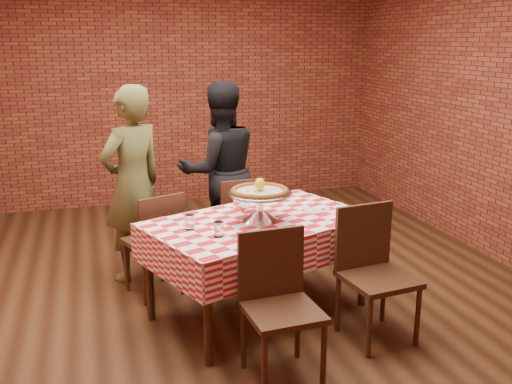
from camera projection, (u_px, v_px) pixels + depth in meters
ground at (218, 294)px, 4.81m from camera, size 6.00×6.00×0.00m
back_wall at (163, 90)px, 7.22m from camera, size 5.50×0.00×5.50m
table at (259, 267)px, 4.41m from camera, size 1.85×1.48×0.75m
tablecloth at (259, 237)px, 4.35m from camera, size 1.90×1.53×0.28m
pizza_stand at (260, 207)px, 4.25m from camera, size 0.68×0.68×0.21m
pizza at (260, 192)px, 4.23m from camera, size 0.60×0.60×0.03m
lemon at (260, 184)px, 4.21m from camera, size 0.11×0.11×0.10m
water_glass_left at (219, 229)px, 3.92m from camera, size 0.09×0.09×0.11m
water_glass_right at (190, 222)px, 4.07m from camera, size 0.09×0.09×0.11m
side_plate at (313, 211)px, 4.49m from camera, size 0.18×0.18×0.01m
sweetener_packet_a at (326, 211)px, 4.51m from camera, size 0.06×0.06×0.00m
sweetener_packet_b at (328, 209)px, 4.57m from camera, size 0.06×0.05×0.00m
condiment_caddy at (241, 200)px, 4.55m from camera, size 0.13×0.13×0.15m
chair_near_left at (283, 310)px, 3.51m from camera, size 0.47×0.47×0.92m
chair_near_right at (379, 277)px, 3.99m from camera, size 0.51×0.51×0.94m
chair_far_left at (153, 243)px, 4.74m from camera, size 0.52×0.52×0.88m
chair_far_right at (237, 223)px, 5.24m from camera, size 0.44×0.44×0.89m
diner_olive at (133, 184)px, 4.95m from camera, size 0.74×0.68×1.71m
diner_black at (220, 171)px, 5.52m from camera, size 0.87×0.70×1.69m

